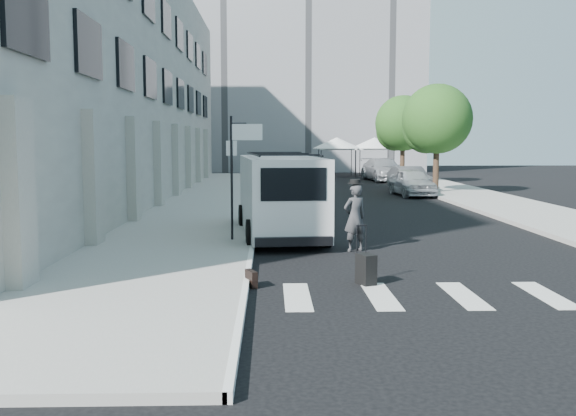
{
  "coord_description": "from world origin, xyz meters",
  "views": [
    {
      "loc": [
        -1.51,
        -14.97,
        2.98
      ],
      "look_at": [
        -1.07,
        0.82,
        1.3
      ],
      "focal_mm": 40.0,
      "sensor_mm": 36.0,
      "label": 1
    }
  ],
  "objects": [
    {
      "name": "cargo_van",
      "position": [
        -1.21,
        4.73,
        1.27
      ],
      "size": [
        2.82,
        6.76,
        2.47
      ],
      "rotation": [
        0.0,
        0.0,
        0.1
      ],
      "color": "silver",
      "rests_on": "ground"
    },
    {
      "name": "tent_right",
      "position": [
        7.2,
        38.5,
        2.71
      ],
      "size": [
        4.0,
        4.0,
        3.2
      ],
      "color": "black",
      "rests_on": "ground"
    },
    {
      "name": "ground",
      "position": [
        0.0,
        0.0,
        0.0
      ],
      "size": [
        120.0,
        120.0,
        0.0
      ],
      "primitive_type": "plane",
      "color": "black",
      "rests_on": "ground"
    },
    {
      "name": "building_far",
      "position": [
        2.0,
        50.0,
        12.5
      ],
      "size": [
        22.0,
        12.0,
        25.0
      ],
      "primitive_type": "cube",
      "color": "slate",
      "rests_on": "ground"
    },
    {
      "name": "tree_far",
      "position": [
        7.5,
        29.15,
        3.97
      ],
      "size": [
        3.8,
        3.83,
        6.03
      ],
      "color": "black",
      "rests_on": "ground"
    },
    {
      "name": "tent_left",
      "position": [
        4.0,
        38.0,
        2.71
      ],
      "size": [
        4.0,
        4.0,
        3.2
      ],
      "color": "black",
      "rests_on": "ground"
    },
    {
      "name": "sidewalk_right",
      "position": [
        9.0,
        20.0,
        0.07
      ],
      "size": [
        4.0,
        56.0,
        0.15
      ],
      "primitive_type": "cube",
      "color": "gray",
      "rests_on": "ground"
    },
    {
      "name": "building_left",
      "position": [
        -11.5,
        18.0,
        6.0
      ],
      "size": [
        10.0,
        44.0,
        12.0
      ],
      "primitive_type": "cube",
      "color": "gray",
      "rests_on": "ground"
    },
    {
      "name": "tree_near",
      "position": [
        7.5,
        20.15,
        3.97
      ],
      "size": [
        3.8,
        3.83,
        6.03
      ],
      "color": "black",
      "rests_on": "ground"
    },
    {
      "name": "suitcase",
      "position": [
        0.47,
        -2.0,
        0.32
      ],
      "size": [
        0.42,
        0.51,
        1.22
      ],
      "rotation": [
        0.0,
        0.0,
        0.39
      ],
      "color": "black",
      "rests_on": "ground"
    },
    {
      "name": "briefcase",
      "position": [
        -1.9,
        -2.16,
        0.17
      ],
      "size": [
        0.28,
        0.45,
        0.34
      ],
      "primitive_type": "cube",
      "rotation": [
        0.0,
        0.0,
        0.38
      ],
      "color": "black",
      "rests_on": "ground"
    },
    {
      "name": "businessman",
      "position": [
        0.75,
        2.0,
        0.91
      ],
      "size": [
        0.78,
        0.67,
        1.82
      ],
      "primitive_type": "imported",
      "rotation": [
        0.0,
        0.0,
        3.56
      ],
      "color": "#363638",
      "rests_on": "ground"
    },
    {
      "name": "sign_pole",
      "position": [
        -2.36,
        3.2,
        2.65
      ],
      "size": [
        1.03,
        0.07,
        3.5
      ],
      "color": "black",
      "rests_on": "sidewalk_left"
    },
    {
      "name": "parked_car_b",
      "position": [
        6.64,
        22.26,
        0.72
      ],
      "size": [
        1.94,
        4.49,
        1.44
      ],
      "primitive_type": "imported",
      "rotation": [
        0.0,
        0.0,
        0.1
      ],
      "color": "#4B4E52",
      "rests_on": "ground"
    },
    {
      "name": "parked_car_a",
      "position": [
        6.08,
        19.02,
        0.74
      ],
      "size": [
        2.04,
        4.46,
        1.48
      ],
      "primitive_type": "imported",
      "rotation": [
        0.0,
        0.0,
        0.07
      ],
      "color": "#ABAFB3",
      "rests_on": "ground"
    },
    {
      "name": "parked_car_c",
      "position": [
        6.8,
        31.91,
        0.83
      ],
      "size": [
        2.95,
        5.91,
        1.65
      ],
      "primitive_type": "imported",
      "rotation": [
        0.0,
        0.0,
        0.11
      ],
      "color": "#929599",
      "rests_on": "ground"
    },
    {
      "name": "sidewalk_left",
      "position": [
        -4.25,
        16.0,
        0.07
      ],
      "size": [
        4.5,
        48.0,
        0.15
      ],
      "primitive_type": "cube",
      "color": "gray",
      "rests_on": "ground"
    }
  ]
}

